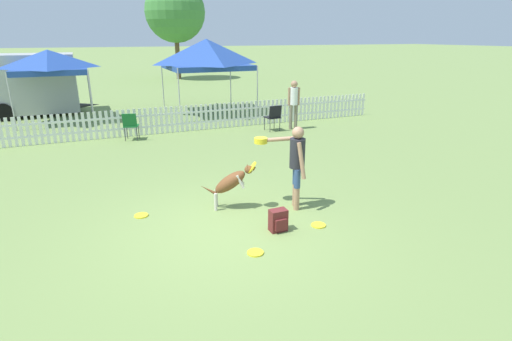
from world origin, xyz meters
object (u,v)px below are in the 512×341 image
Objects in this scene: frisbee_midfield at (255,253)px; folding_chair_blue_left at (274,116)px; spectator_standing at (294,100)px; backpack_on_grass at (278,221)px; equipment_trailer at (19,84)px; canopy_tent_main at (49,62)px; frisbee_near_dog at (141,215)px; canopy_tent_secondary at (207,54)px; handler_person at (294,158)px; tree_left_grove at (175,12)px; leaping_dog at (231,182)px; frisbee_near_handler at (318,225)px; folding_chair_center at (131,124)px.

folding_chair_blue_left reaches higher than frisbee_midfield.
backpack_on_grass is at bearing 74.68° from spectator_standing.
canopy_tent_main is at bearing -54.96° from equipment_trailer.
canopy_tent_secondary reaches higher than frisbee_near_dog.
tree_left_grove is at bearing 13.61° from handler_person.
canopy_tent_main reaches higher than leaping_dog.
leaping_dog is 4.17× the size of frisbee_midfield.
equipment_trailer is at bearing 113.15° from frisbee_near_handler.
frisbee_near_dog is 2.44m from frisbee_midfield.
tree_left_grove is at bearing -75.86° from spectator_standing.
frisbee_near_dog is 0.05× the size of equipment_trailer.
canopy_tent_secondary reaches higher than canopy_tent_main.
canopy_tent_secondary reaches higher than spectator_standing.
leaping_dog reaches higher than folding_chair_blue_left.
backpack_on_grass is at bearing 39.22° from frisbee_midfield.
folding_chair_center is 0.33× the size of canopy_tent_main.
folding_chair_center is 19.15m from tree_left_grove.
frisbee_near_handler is (0.03, -0.88, -0.97)m from handler_person.
canopy_tent_main is at bearing 99.59° from frisbee_near_dog.
tree_left_grove reaches higher than backpack_on_grass.
folding_chair_blue_left is at bearing 14.88° from spectator_standing.
leaping_dog is 6.17m from folding_chair_center.
handler_person is 1.30m from frisbee_near_handler.
handler_person is 1.30m from backpack_on_grass.
equipment_trailer is (-3.53, 6.04, 0.75)m from folding_chair_center.
leaping_dog is 1.18× the size of folding_chair_blue_left.
handler_person is 24.84m from tree_left_grove.
spectator_standing is at bearing -67.08° from canopy_tent_secondary.
frisbee_midfield is 11.95m from canopy_tent_secondary.
canopy_tent_secondary reaches higher than frisbee_near_handler.
canopy_tent_secondary is 7.60m from equipment_trailer.
folding_chair_blue_left is 0.17× the size of equipment_trailer.
tree_left_grove is (1.99, 14.22, 2.32)m from canopy_tent_secondary.
equipment_trailer is at bearing 46.05° from handler_person.
folding_chair_blue_left is at bearing 45.25° from frisbee_near_dog.
spectator_standing is 0.33× the size of equipment_trailer.
leaping_dog reaches higher than backpack_on_grass.
frisbee_near_dog is 1.00× the size of frisbee_midfield.
handler_person reaches higher than folding_chair_center.
backpack_on_grass reaches higher than frisbee_near_dog.
tree_left_grove is at bearing 75.48° from frisbee_near_dog.
folding_chair_center is at bearing -107.35° from tree_left_grove.
tree_left_grove is (4.49, 23.91, 4.17)m from leaping_dog.
frisbee_near_handler is at bearing -97.18° from canopy_tent_secondary.
leaping_dog is 6.97m from spectator_standing.
frisbee_near_handler is at bearing 79.84° from spectator_standing.
folding_chair_center is at bearing 101.56° from backpack_on_grass.
folding_chair_center is 5.42m from canopy_tent_secondary.
equipment_trailer is (-5.73, 13.40, 1.26)m from frisbee_near_handler.
folding_chair_blue_left is 4.63m from folding_chair_center.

